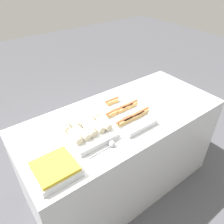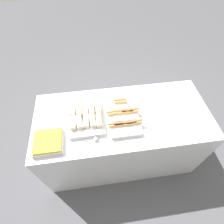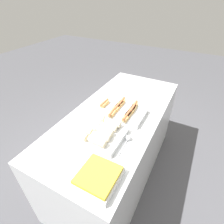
% 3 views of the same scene
% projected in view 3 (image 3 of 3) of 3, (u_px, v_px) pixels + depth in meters
% --- Properties ---
extents(ground_plane, '(12.00, 12.00, 0.00)m').
position_uv_depth(ground_plane, '(116.00, 170.00, 2.34)').
color(ground_plane, '#4C4C51').
extents(counter, '(1.88, 0.84, 0.95)m').
position_uv_depth(counter, '(117.00, 145.00, 2.06)').
color(counter, silver).
rests_on(counter, ground_plane).
extents(tray_hotdogs, '(0.35, 0.56, 0.10)m').
position_uv_depth(tray_hotdogs, '(118.00, 110.00, 1.76)').
color(tray_hotdogs, silver).
rests_on(tray_hotdogs, counter).
extents(tray_wraps, '(0.34, 0.45, 0.11)m').
position_uv_depth(tray_wraps, '(97.00, 131.00, 1.48)').
color(tray_wraps, silver).
rests_on(tray_wraps, counter).
extents(tray_side_front, '(0.28, 0.27, 0.07)m').
position_uv_depth(tray_side_front, '(98.00, 177.00, 1.14)').
color(tray_side_front, silver).
rests_on(tray_side_front, counter).
extents(serving_spoon_near, '(0.22, 0.05, 0.05)m').
position_uv_depth(serving_spoon_near, '(128.00, 139.00, 1.44)').
color(serving_spoon_near, '#B2B5BA').
rests_on(serving_spoon_near, counter).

